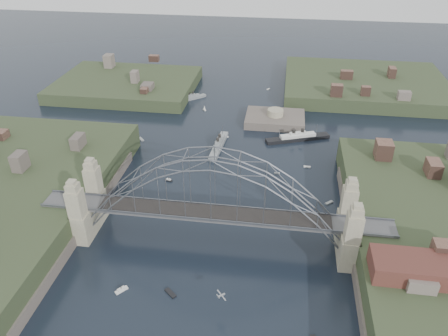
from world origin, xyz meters
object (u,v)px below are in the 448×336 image
naval_cruiser_near (219,145)px  naval_cruiser_far (191,98)px  ocean_liner (298,138)px  bridge (213,199)px  fort_island (275,123)px  wharf_shed (423,269)px

naval_cruiser_near → naval_cruiser_far: (-18.13, 40.48, -0.19)m
naval_cruiser_near → ocean_liner: (26.63, 9.44, -0.04)m
bridge → naval_cruiser_far: bearing=105.4°
fort_island → naval_cruiser_near: size_ratio=1.11×
bridge → fort_island: bearing=80.3°
bridge → fort_island: 72.14m
bridge → naval_cruiser_near: size_ratio=4.25×
bridge → wharf_shed: size_ratio=4.20×
bridge → naval_cruiser_far: bridge is taller
naval_cruiser_far → ocean_liner: bearing=-34.7°
wharf_shed → fort_island: bearing=110.9°
wharf_shed → naval_cruiser_far: wharf_shed is taller
fort_island → bridge: bearing=-99.7°
wharf_shed → naval_cruiser_far: size_ratio=1.74×
bridge → fort_island: (12.00, 70.00, -12.66)m
fort_island → ocean_liner: bearing=-56.9°
bridge → fort_island: bridge is taller
fort_island → naval_cruiser_far: fort_island is taller
fort_island → wharf_shed: bearing=-69.1°
naval_cruiser_far → ocean_liner: size_ratio=0.51×
wharf_shed → naval_cruiser_near: size_ratio=1.01×
naval_cruiser_far → ocean_liner: (44.77, -31.04, 0.15)m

